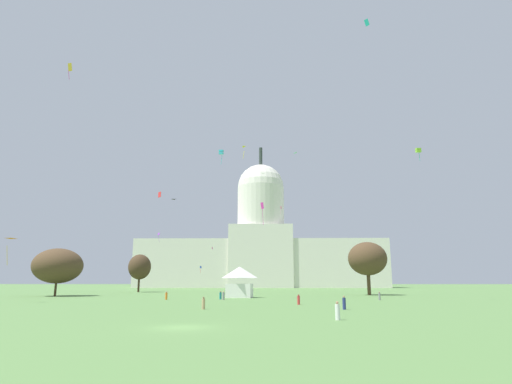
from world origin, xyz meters
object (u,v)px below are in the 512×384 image
at_px(kite_orange_low, 9,242).
at_px(kite_red_mid, 160,195).
at_px(person_navy_front_left, 344,303).
at_px(kite_turquoise_high, 367,22).
at_px(person_grey_front_center, 223,296).
at_px(kite_magenta_mid, 262,208).
at_px(kite_violet_mid, 159,235).
at_px(kite_pink_low, 212,248).
at_px(person_teal_mid_right, 220,296).
at_px(kite_lime_mid, 418,150).
at_px(person_grey_edge_east, 379,296).
at_px(kite_cyan_mid, 221,152).
at_px(tree_east_far, 367,259).
at_px(kite_pink_mid, 281,209).
at_px(kite_green_high, 296,154).
at_px(kite_gold_high, 70,68).
at_px(person_red_aisle_center, 299,300).
at_px(event_tent, 240,282).
at_px(kite_white_high, 262,175).
at_px(tree_west_near, 140,267).
at_px(tree_west_mid, 58,266).
at_px(kite_black_high, 174,201).
at_px(person_orange_back_center, 166,296).
at_px(person_tan_mid_left, 203,304).
at_px(capitol_building, 261,247).
at_px(person_white_mid_center, 338,312).
at_px(kite_yellow_mid, 246,148).

bearing_deg(kite_orange_low, kite_red_mid, -171.86).
height_order(person_navy_front_left, kite_turquoise_high, kite_turquoise_high).
xyz_separation_m(person_grey_front_center, kite_magenta_mid, (7.01, 8.55, 17.41)).
height_order(kite_violet_mid, kite_pink_low, kite_violet_mid).
distance_m(person_navy_front_left, kite_pink_low, 88.31).
relative_size(person_teal_mid_right, kite_lime_mid, 0.58).
bearing_deg(person_grey_edge_east, kite_cyan_mid, 96.99).
bearing_deg(tree_east_far, kite_pink_mid, 104.94).
height_order(tree_east_far, person_grey_front_center, tree_east_far).
bearing_deg(kite_red_mid, kite_green_high, -64.26).
bearing_deg(person_grey_front_center, kite_gold_high, 155.07).
height_order(tree_east_far, person_teal_mid_right, tree_east_far).
xyz_separation_m(person_red_aisle_center, kite_turquoise_high, (17.05, 18.11, 56.65)).
xyz_separation_m(person_navy_front_left, kite_lime_mid, (19.32, 24.05, 26.61)).
relative_size(event_tent, kite_red_mid, 4.62).
bearing_deg(event_tent, kite_white_high, 92.50).
bearing_deg(tree_west_near, kite_pink_low, 13.71).
bearing_deg(kite_gold_high, kite_white_high, 122.46).
relative_size(tree_west_mid, kite_turquoise_high, 9.39).
distance_m(tree_west_near, kite_black_high, 47.75).
relative_size(person_orange_back_center, person_tan_mid_left, 1.00).
bearing_deg(capitol_building, person_white_mid_center, -87.20).
relative_size(kite_black_high, kite_turquoise_high, 1.22).
bearing_deg(capitol_building, person_red_aisle_center, -87.34).
height_order(tree_west_near, kite_yellow_mid, kite_yellow_mid).
bearing_deg(kite_orange_low, person_grey_edge_east, 141.36).
xyz_separation_m(person_tan_mid_left, kite_magenta_mid, (6.96, 34.11, 17.46)).
relative_size(kite_cyan_mid, kite_orange_low, 0.76).
distance_m(person_white_mid_center, kite_black_high, 142.03).
bearing_deg(kite_yellow_mid, person_white_mid_center, -169.00).
bearing_deg(person_navy_front_left, kite_red_mid, 37.51).
relative_size(person_white_mid_center, kite_white_high, 0.59).
xyz_separation_m(event_tent, kite_gold_high, (-29.34, -20.34, 37.31)).
xyz_separation_m(tree_east_far, kite_yellow_mid, (-28.51, -26.55, 19.82)).
relative_size(person_tan_mid_left, person_teal_mid_right, 0.99).
xyz_separation_m(person_orange_back_center, kite_pink_mid, (24.64, 94.47, 32.00)).
bearing_deg(kite_yellow_mid, person_grey_front_center, 85.04).
height_order(person_white_mid_center, kite_pink_mid, kite_pink_mid).
bearing_deg(kite_violet_mid, person_teal_mid_right, 21.99).
height_order(capitol_building, tree_west_mid, capitol_building).
xyz_separation_m(tree_west_near, person_tan_mid_left, (30.97, -77.87, -6.83)).
relative_size(person_grey_front_center, kite_red_mid, 1.16).
height_order(person_grey_edge_east, kite_turquoise_high, kite_turquoise_high).
bearing_deg(kite_pink_mid, person_teal_mid_right, 136.76).
bearing_deg(person_teal_mid_right, person_grey_edge_east, 153.64).
distance_m(kite_black_high, kite_lime_mid, 114.13).
bearing_deg(kite_orange_low, person_grey_front_center, 149.66).
bearing_deg(kite_lime_mid, person_teal_mid_right, 172.74).
xyz_separation_m(person_grey_front_center, kite_turquoise_high, (29.44, 3.08, 56.61)).
height_order(kite_yellow_mid, kite_pink_low, kite_yellow_mid).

